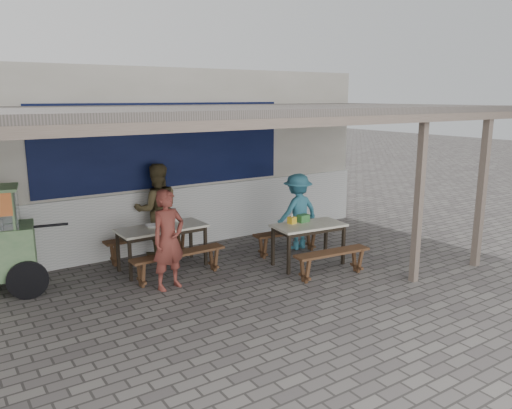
{
  "coord_description": "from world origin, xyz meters",
  "views": [
    {
      "loc": [
        -4.1,
        -5.89,
        2.96
      ],
      "look_at": [
        0.45,
        0.9,
        1.19
      ],
      "focal_mm": 35.0,
      "sensor_mm": 36.0,
      "label": 1
    }
  ],
  "objects": [
    {
      "name": "patron_right_table",
      "position": [
        1.9,
        1.6,
        0.75
      ],
      "size": [
        0.99,
        0.6,
        1.5
      ],
      "primitive_type": "imported",
      "rotation": [
        0.0,
        0.0,
        3.19
      ],
      "color": "teal",
      "rests_on": "ground"
    },
    {
      "name": "bench_left_street",
      "position": [
        -0.79,
        1.34,
        0.34
      ],
      "size": [
        1.63,
        0.32,
        0.45
      ],
      "rotation": [
        0.0,
        0.0,
        0.02
      ],
      "color": "brown",
      "rests_on": "ground"
    },
    {
      "name": "table_right",
      "position": [
        1.43,
        0.69,
        0.67
      ],
      "size": [
        1.33,
        0.79,
        0.75
      ],
      "rotation": [
        0.0,
        0.0,
        -0.11
      ],
      "color": "white",
      "rests_on": "ground"
    },
    {
      "name": "table_left",
      "position": [
        -0.81,
        1.97,
        0.67
      ],
      "size": [
        1.54,
        0.71,
        0.75
      ],
      "rotation": [
        0.0,
        0.0,
        0.02
      ],
      "color": "white",
      "rests_on": "ground"
    },
    {
      "name": "ground",
      "position": [
        0.0,
        0.0,
        0.0
      ],
      "size": [
        60.0,
        60.0,
        0.0
      ],
      "primitive_type": "plane",
      "color": "#645F5A",
      "rests_on": "ground"
    },
    {
      "name": "bench_right_street",
      "position": [
        1.35,
        -0.02,
        0.33
      ],
      "size": [
        1.39,
        0.42,
        0.45
      ],
      "rotation": [
        0.0,
        0.0,
        -0.11
      ],
      "color": "brown",
      "rests_on": "ground"
    },
    {
      "name": "back_wall",
      "position": [
        -0.0,
        3.58,
        1.72
      ],
      "size": [
        9.0,
        1.28,
        3.5
      ],
      "color": "beige",
      "rests_on": "ground"
    },
    {
      "name": "tissue_box",
      "position": [
        1.21,
        0.9,
        0.81
      ],
      "size": [
        0.14,
        0.14,
        0.12
      ],
      "primitive_type": "cube",
      "rotation": [
        0.0,
        0.0,
        0.15
      ],
      "color": "yellow",
      "rests_on": "table_right"
    },
    {
      "name": "condiment_bowl",
      "position": [
        -0.97,
        2.04,
        0.78
      ],
      "size": [
        0.23,
        0.23,
        0.05
      ],
      "primitive_type": "imported",
      "rotation": [
        0.0,
        0.0,
        -0.13
      ],
      "color": "white",
      "rests_on": "table_left"
    },
    {
      "name": "bench_left_wall",
      "position": [
        -0.82,
        2.59,
        0.34
      ],
      "size": [
        1.63,
        0.32,
        0.45
      ],
      "rotation": [
        0.0,
        0.0,
        0.02
      ],
      "color": "brown",
      "rests_on": "ground"
    },
    {
      "name": "patron_wall_side",
      "position": [
        -0.56,
        2.75,
        0.88
      ],
      "size": [
        0.98,
        0.84,
        1.75
      ],
      "primitive_type": "imported",
      "rotation": [
        0.0,
        0.0,
        2.92
      ],
      "color": "brown",
      "rests_on": "ground"
    },
    {
      "name": "bench_right_wall",
      "position": [
        1.5,
        1.4,
        0.33
      ],
      "size": [
        1.39,
        0.42,
        0.45
      ],
      "rotation": [
        0.0,
        0.0,
        -0.11
      ],
      "color": "brown",
      "rests_on": "ground"
    },
    {
      "name": "patron_street_side",
      "position": [
        -1.09,
        1.04,
        0.79
      ],
      "size": [
        0.64,
        0.49,
        1.58
      ],
      "primitive_type": "imported",
      "rotation": [
        0.0,
        0.0,
        0.2
      ],
      "color": "brown",
      "rests_on": "ground"
    },
    {
      "name": "condiment_jar",
      "position": [
        -0.42,
        2.2,
        0.79
      ],
      "size": [
        0.07,
        0.07,
        0.08
      ],
      "primitive_type": "cylinder",
      "color": "white",
      "rests_on": "table_left"
    },
    {
      "name": "warung_roof",
      "position": [
        0.02,
        0.9,
        2.71
      ],
      "size": [
        9.0,
        4.21,
        2.81
      ],
      "color": "#5B534E",
      "rests_on": "ground"
    },
    {
      "name": "donation_box",
      "position": [
        1.45,
        0.88,
        0.82
      ],
      "size": [
        0.21,
        0.15,
        0.14
      ],
      "primitive_type": "cube",
      "rotation": [
        0.0,
        0.0,
        0.07
      ],
      "color": "#387E3B",
      "rests_on": "table_right"
    }
  ]
}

